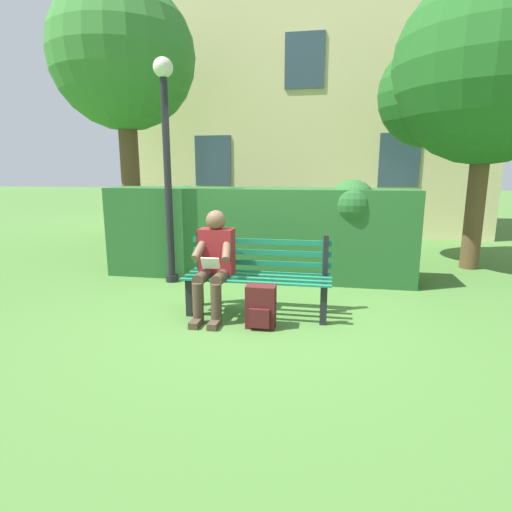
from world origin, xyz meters
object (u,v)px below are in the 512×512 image
tree (479,73)px  backpack (261,307)px  tree_far (120,62)px  person_seated (214,261)px  lamp_post (167,149)px  park_bench (259,274)px

tree → backpack: (2.84, 3.32, -2.85)m
tree → tree_far: tree_far is taller
person_seated → tree_far: tree_far is taller
person_seated → tree: size_ratio=0.26×
tree_far → lamp_post: size_ratio=1.65×
lamp_post → backpack: bearing=135.9°
park_bench → lamp_post: (1.48, -1.06, 1.44)m
backpack → park_bench: bearing=-77.6°
person_seated → backpack: size_ratio=2.61×
backpack → tree: bearing=-130.6°
person_seated → backpack: person_seated is taller
person_seated → lamp_post: bearing=-50.9°
tree_far → lamp_post: 3.46m
person_seated → tree: bearing=-138.5°
park_bench → tree_far: tree_far is taller
person_seated → tree: (-3.42, -3.02, 2.44)m
lamp_post → tree_far: bearing=-52.0°
backpack → tree_far: (3.43, -3.89, 3.41)m
backpack → person_seated: bearing=-26.9°
tree_far → park_bench: bearing=134.2°
tree → lamp_post: tree is taller
backpack → tree_far: bearing=-48.6°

